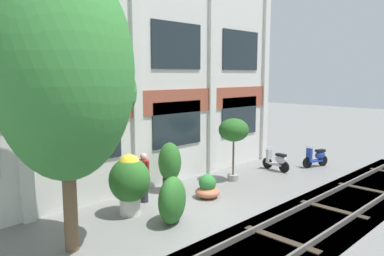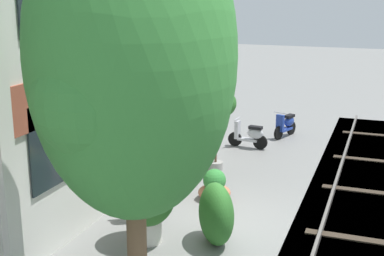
% 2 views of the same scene
% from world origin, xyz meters
% --- Properties ---
extents(ground_plane, '(80.00, 80.00, 0.00)m').
position_xyz_m(ground_plane, '(0.00, 0.00, 0.00)').
color(ground_plane, slate).
extents(apartment_facade, '(15.56, 0.64, 8.29)m').
position_xyz_m(apartment_facade, '(0.00, 3.14, 4.13)').
color(apartment_facade, silver).
rests_on(apartment_facade, ground).
extents(rail_tracks, '(23.20, 2.80, 0.43)m').
position_xyz_m(rail_tracks, '(0.00, -2.74, -0.13)').
color(rail_tracks, '#4C473F').
rests_on(rail_tracks, ground).
extents(broadleaf_tree, '(3.25, 3.10, 6.69)m').
position_xyz_m(broadleaf_tree, '(-3.76, 0.43, 4.10)').
color(broadleaf_tree, brown).
rests_on(broadleaf_tree, ground).
extents(potted_plant_wide_bowl, '(0.83, 0.83, 0.80)m').
position_xyz_m(potted_plant_wide_bowl, '(1.29, 0.76, 0.33)').
color(potted_plant_wide_bowl, '#B76647').
rests_on(potted_plant_wide_bowl, ground).
extents(potted_plant_tall_urn, '(1.16, 1.16, 2.44)m').
position_xyz_m(potted_plant_tall_urn, '(3.49, 1.45, 1.93)').
color(potted_plant_tall_urn, gray).
rests_on(potted_plant_tall_urn, ground).
extents(potted_plant_stone_basin, '(0.81, 0.81, 1.76)m').
position_xyz_m(potted_plant_stone_basin, '(0.83, 2.15, 1.01)').
color(potted_plant_stone_basin, '#333333').
rests_on(potted_plant_stone_basin, ground).
extents(potted_plant_glazed_jar, '(1.21, 1.21, 1.80)m').
position_xyz_m(potted_plant_glazed_jar, '(-1.44, 1.36, 1.04)').
color(potted_plant_glazed_jar, beige).
rests_on(potted_plant_glazed_jar, ground).
extents(scooter_near_curb, '(0.50, 1.38, 0.98)m').
position_xyz_m(scooter_near_curb, '(6.01, 1.07, 0.44)').
color(scooter_near_curb, black).
rests_on(scooter_near_curb, ground).
extents(scooter_second_parked, '(1.33, 0.68, 0.98)m').
position_xyz_m(scooter_second_parked, '(7.86, 0.19, 0.44)').
color(scooter_second_parked, black).
rests_on(scooter_second_parked, ground).
extents(resident_by_doorway, '(0.34, 0.53, 1.61)m').
position_xyz_m(resident_by_doorway, '(-0.48, 1.92, 0.86)').
color(resident_by_doorway, '#282833').
rests_on(resident_by_doorway, ground).
extents(topiary_hedge, '(1.47, 1.25, 1.31)m').
position_xyz_m(topiary_hedge, '(-0.99, -0.01, 0.65)').
color(topiary_hedge, '#286023').
rests_on(topiary_hedge, ground).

